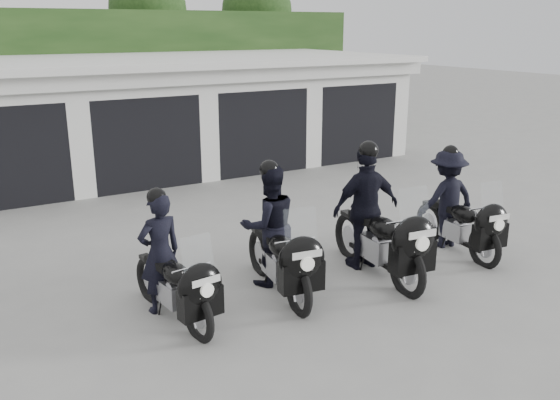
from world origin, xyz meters
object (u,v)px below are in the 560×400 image
police_bike_a (170,268)px  police_bike_c (373,217)px  police_bike_d (453,205)px  police_bike_b (274,235)px

police_bike_a → police_bike_c: size_ratio=0.84×
police_bike_d → police_bike_a: bearing=-173.7°
police_bike_c → police_bike_d: 1.84m
police_bike_b → police_bike_c: (1.65, -0.22, 0.07)m
police_bike_c → police_bike_d: (1.84, 0.08, -0.11)m
police_bike_b → police_bike_d: size_ratio=1.05×
police_bike_a → police_bike_d: police_bike_d is taller
police_bike_a → police_bike_b: bearing=-2.7°
police_bike_a → police_bike_b: 1.67m
police_bike_a → police_bike_d: (5.15, -0.00, 0.08)m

